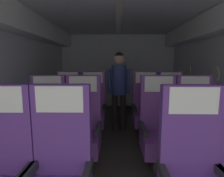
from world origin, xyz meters
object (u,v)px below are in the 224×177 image
at_px(seat_b_left_window, 47,129).
at_px(seat_c_left_window, 68,109).
at_px(seat_b_right_window, 159,130).
at_px(seat_c_right_aisle, 171,110).
at_px(seat_c_right_window, 145,109).
at_px(seat_b_left_aisle, 83,129).
at_px(seat_b_right_aisle, 195,130).
at_px(seat_c_left_aisle, 93,109).
at_px(flight_attendant, 119,83).

xyz_separation_m(seat_b_left_window, seat_c_left_window, (0.00, 1.00, 0.00)).
bearing_deg(seat_b_right_window, seat_c_right_aisle, 64.69).
xyz_separation_m(seat_b_right_window, seat_c_right_window, (-0.00, 0.99, 0.00)).
bearing_deg(seat_c_left_window, seat_b_left_aisle, -65.14).
height_order(seat_b_left_aisle, seat_b_right_aisle, same).
distance_m(seat_b_left_window, seat_c_left_aisle, 1.09).
relative_size(seat_b_right_aisle, flight_attendant, 0.76).
height_order(seat_c_left_aisle, seat_c_right_window, same).
bearing_deg(seat_b_left_aisle, seat_b_right_aisle, 0.08).
relative_size(seat_b_left_window, seat_c_left_aisle, 1.00).
xyz_separation_m(seat_b_left_aisle, seat_b_right_window, (0.98, -0.00, 0.00)).
height_order(seat_b_left_window, seat_b_left_aisle, same).
relative_size(seat_b_right_aisle, seat_b_right_window, 1.00).
height_order(seat_b_right_aisle, seat_c_left_window, same).
relative_size(seat_b_right_window, seat_c_left_window, 1.00).
distance_m(seat_b_left_window, flight_attendant, 1.62).
bearing_deg(seat_c_right_aisle, seat_b_right_aisle, -89.82).
bearing_deg(seat_b_left_aisle, seat_b_right_window, -0.06).
relative_size(seat_b_left_window, seat_b_right_aisle, 1.00).
height_order(seat_b_right_window, seat_c_right_aisle, same).
relative_size(seat_b_left_aisle, seat_c_left_aisle, 1.00).
bearing_deg(seat_c_left_window, seat_c_right_window, -0.10).
distance_m(seat_b_right_aisle, seat_c_left_window, 2.14).
xyz_separation_m(seat_c_left_window, seat_c_right_aisle, (1.90, -0.02, 0.00)).
relative_size(seat_b_right_aisle, seat_c_right_aisle, 1.00).
relative_size(seat_b_left_aisle, seat_c_left_window, 1.00).
xyz_separation_m(seat_b_left_window, seat_c_right_aisle, (1.90, 0.99, 0.00)).
height_order(seat_b_right_window, seat_c_right_window, same).
xyz_separation_m(seat_b_left_window, seat_c_left_aisle, (0.47, 0.98, 0.00)).
bearing_deg(seat_c_right_window, seat_c_left_window, 179.90).
bearing_deg(seat_b_right_window, seat_c_right_window, 90.04).
relative_size(seat_c_right_aisle, seat_c_right_window, 1.00).
relative_size(seat_b_left_window, seat_c_right_window, 1.00).
height_order(seat_b_left_window, seat_b_right_window, same).
bearing_deg(seat_c_right_window, seat_b_right_window, -89.96).
distance_m(seat_b_left_window, seat_c_left_window, 1.00).
bearing_deg(seat_b_right_aisle, seat_c_right_aisle, 90.18).
height_order(seat_c_left_window, seat_c_right_window, same).
bearing_deg(seat_b_right_aisle, seat_b_left_window, -179.57).
distance_m(seat_b_right_aisle, seat_b_right_window, 0.46).
distance_m(seat_c_left_window, flight_attendant, 1.07).
relative_size(seat_b_right_aisle, seat_c_right_window, 1.00).
distance_m(seat_b_left_aisle, seat_c_left_window, 1.09).
bearing_deg(flight_attendant, seat_b_left_window, 45.00).
bearing_deg(seat_b_left_window, seat_c_right_window, 34.80).
bearing_deg(seat_b_left_window, seat_b_left_aisle, 1.52).
bearing_deg(seat_c_left_window, seat_b_right_aisle, -27.48).
height_order(seat_b_right_window, seat_c_left_aisle, same).
relative_size(seat_b_right_window, seat_c_right_window, 1.00).
xyz_separation_m(seat_c_left_aisle, seat_c_right_window, (0.97, 0.02, 0.00)).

